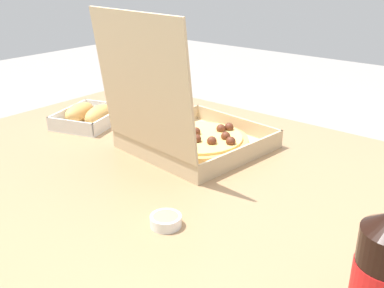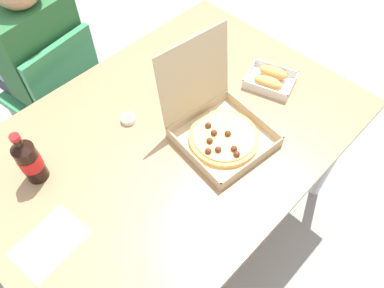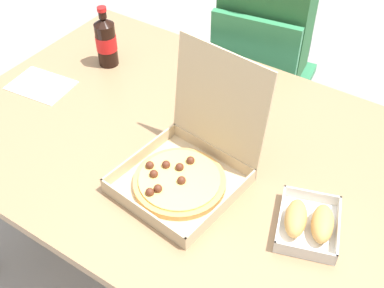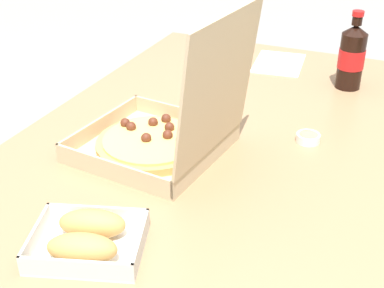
{
  "view_description": "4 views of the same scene",
  "coord_description": "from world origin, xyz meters",
  "px_view_note": "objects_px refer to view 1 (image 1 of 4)",
  "views": [
    {
      "loc": [
        -0.53,
        0.65,
        1.16
      ],
      "look_at": [
        0.06,
        -0.07,
        0.78
      ],
      "focal_mm": 41.49,
      "sensor_mm": 36.0,
      "label": 1
    },
    {
      "loc": [
        -0.55,
        -0.65,
        1.83
      ],
      "look_at": [
        0.01,
        -0.1,
        0.76
      ],
      "focal_mm": 34.78,
      "sensor_mm": 36.0,
      "label": 2
    },
    {
      "loc": [
        0.64,
        -0.89,
        1.74
      ],
      "look_at": [
        0.08,
        -0.04,
        0.77
      ],
      "focal_mm": 45.42,
      "sensor_mm": 36.0,
      "label": 3
    },
    {
      "loc": [
        1.05,
        0.35,
        1.34
      ],
      "look_at": [
        0.1,
        -0.06,
        0.76
      ],
      "focal_mm": 49.54,
      "sensor_mm": 36.0,
      "label": 4
    }
  ],
  "objects_px": {
    "dipping_sauce_cup": "(166,220)",
    "bread_side_box": "(89,115)",
    "cola_bottle": "(384,279)",
    "pizza_box_open": "(189,132)"
  },
  "relations": [
    {
      "from": "bread_side_box",
      "to": "dipping_sauce_cup",
      "type": "height_order",
      "value": "bread_side_box"
    },
    {
      "from": "bread_side_box",
      "to": "dipping_sauce_cup",
      "type": "distance_m",
      "value": 0.6
    },
    {
      "from": "dipping_sauce_cup",
      "to": "bread_side_box",
      "type": "bearing_deg",
      "value": -25.97
    },
    {
      "from": "pizza_box_open",
      "to": "cola_bottle",
      "type": "height_order",
      "value": "pizza_box_open"
    },
    {
      "from": "pizza_box_open",
      "to": "cola_bottle",
      "type": "bearing_deg",
      "value": 150.01
    },
    {
      "from": "bread_side_box",
      "to": "cola_bottle",
      "type": "relative_size",
      "value": 1.01
    },
    {
      "from": "cola_bottle",
      "to": "pizza_box_open",
      "type": "bearing_deg",
      "value": -29.99
    },
    {
      "from": "pizza_box_open",
      "to": "cola_bottle",
      "type": "xyz_separation_m",
      "value": [
        -0.56,
        0.32,
        0.05
      ]
    },
    {
      "from": "pizza_box_open",
      "to": "cola_bottle",
      "type": "relative_size",
      "value": 1.67
    },
    {
      "from": "pizza_box_open",
      "to": "bread_side_box",
      "type": "bearing_deg",
      "value": 4.73
    }
  ]
}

